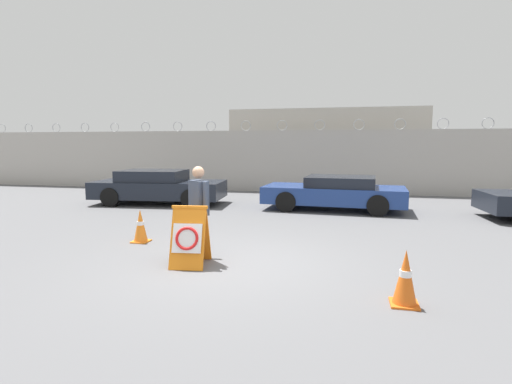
{
  "coord_description": "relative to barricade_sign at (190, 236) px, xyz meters",
  "views": [
    {
      "loc": [
        2.07,
        -6.77,
        2.16
      ],
      "look_at": [
        -0.02,
        2.37,
        1.03
      ],
      "focal_mm": 28.0,
      "sensor_mm": 36.0,
      "label": 1
    }
  ],
  "objects": [
    {
      "name": "perimeter_wall",
      "position": [
        0.63,
        11.41,
        0.86
      ],
      "size": [
        36.0,
        0.3,
        3.23
      ],
      "color": "#ADA8A0",
      "rests_on": "ground_plane"
    },
    {
      "name": "building_block",
      "position": [
        1.6,
        16.42,
        1.41
      ],
      "size": [
        9.6,
        6.61,
        3.89
      ],
      "color": "#B2ADA3",
      "rests_on": "ground_plane"
    },
    {
      "name": "traffic_cone_near",
      "position": [
        -1.72,
        1.36,
        -0.17
      ],
      "size": [
        0.35,
        0.35,
        0.74
      ],
      "color": "orange",
      "rests_on": "ground_plane"
    },
    {
      "name": "barricade_sign",
      "position": [
        0.0,
        0.0,
        0.0
      ],
      "size": [
        0.69,
        0.82,
        1.08
      ],
      "rotation": [
        0.0,
        0.0,
        0.12
      ],
      "color": "orange",
      "rests_on": "ground_plane"
    },
    {
      "name": "security_guard",
      "position": [
        -0.01,
        0.51,
        0.44
      ],
      "size": [
        0.52,
        0.64,
        1.75
      ],
      "rotation": [
        0.0,
        0.0,
        2.41
      ],
      "color": "#232838",
      "rests_on": "ground_plane"
    },
    {
      "name": "traffic_cone_mid",
      "position": [
        3.5,
        -1.02,
        -0.16
      ],
      "size": [
        0.37,
        0.37,
        0.76
      ],
      "color": "orange",
      "rests_on": "ground_plane"
    },
    {
      "name": "parked_car_rear_sedan",
      "position": [
        2.32,
        6.8,
        0.05
      ],
      "size": [
        4.65,
        2.2,
        1.11
      ],
      "rotation": [
        0.0,
        0.0,
        3.08
      ],
      "color": "black",
      "rests_on": "ground_plane"
    },
    {
      "name": "ground_plane",
      "position": [
        0.63,
        0.26,
        -0.53
      ],
      "size": [
        90.0,
        90.0,
        0.0
      ],
      "primitive_type": "plane",
      "color": "#5B5B5E"
    },
    {
      "name": "parked_car_front_coupe",
      "position": [
        -3.98,
        6.72,
        0.09
      ],
      "size": [
        4.8,
        2.31,
        1.22
      ],
      "rotation": [
        0.0,
        0.0,
        0.09
      ],
      "color": "black",
      "rests_on": "ground_plane"
    }
  ]
}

